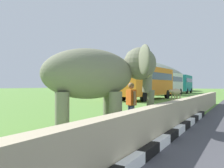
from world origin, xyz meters
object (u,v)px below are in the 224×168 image
at_px(bus_white, 169,82).
at_px(cow_near, 176,92).
at_px(elephant, 98,75).
at_px(bus_teal, 183,83).
at_px(bus_orange, 147,80).
at_px(person_handler, 131,102).

bearing_deg(bus_white, cow_near, -161.22).
distance_m(elephant, bus_teal, 39.51).
bearing_deg(bus_white, elephant, -168.58).
height_order(elephant, bus_white, bus_white).
xyz_separation_m(bus_teal, cow_near, (-22.47, -4.26, -1.21)).
xyz_separation_m(bus_orange, bus_teal, (22.44, 1.13, -0.00)).
distance_m(person_handler, bus_white, 28.96).
xyz_separation_m(bus_white, bus_teal, (9.69, -0.09, 0.00)).
distance_m(elephant, cow_near, 16.71).
xyz_separation_m(elephant, person_handler, (1.21, -0.66, -0.97)).
bearing_deg(cow_near, person_handler, -171.67).
bearing_deg(bus_orange, elephant, -164.15).
height_order(elephant, person_handler, elephant).
xyz_separation_m(person_handler, cow_near, (15.39, 2.25, -0.06)).
bearing_deg(bus_white, bus_teal, -0.52).
bearing_deg(cow_near, elephant, -174.53).
height_order(bus_white, cow_near, bus_white).
bearing_deg(bus_orange, bus_white, 5.45).
relative_size(bus_teal, cow_near, 4.29).
bearing_deg(bus_orange, person_handler, -160.75).
relative_size(elephant, bus_white, 0.47).
bearing_deg(person_handler, elephant, 151.28).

